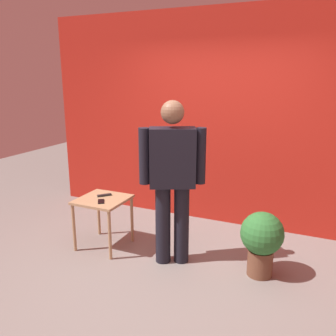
% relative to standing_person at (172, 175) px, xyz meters
% --- Properties ---
extents(ground_plane, '(12.00, 12.00, 0.00)m').
position_rel_standing_person_xyz_m(ground_plane, '(0.09, -0.33, -1.00)').
color(ground_plane, gray).
extents(back_wall_red, '(5.15, 0.12, 2.87)m').
position_rel_standing_person_xyz_m(back_wall_red, '(0.09, 1.36, 0.44)').
color(back_wall_red, '#B22218').
rests_on(back_wall_red, ground_plane).
extents(standing_person, '(0.68, 0.42, 1.78)m').
position_rel_standing_person_xyz_m(standing_person, '(0.00, 0.00, 0.00)').
color(standing_person, black).
rests_on(standing_person, ground_plane).
extents(side_table, '(0.55, 0.55, 0.61)m').
position_rel_standing_person_xyz_m(side_table, '(-0.90, -0.01, -0.48)').
color(side_table, tan).
rests_on(side_table, ground_plane).
extents(cell_phone, '(0.14, 0.16, 0.01)m').
position_rel_standing_person_xyz_m(cell_phone, '(-0.84, -0.11, -0.38)').
color(cell_phone, black).
rests_on(cell_phone, side_table).
extents(tv_remote, '(0.15, 0.16, 0.02)m').
position_rel_standing_person_xyz_m(tv_remote, '(-0.93, 0.08, -0.38)').
color(tv_remote, black).
rests_on(tv_remote, side_table).
extents(potted_plant, '(0.44, 0.44, 0.69)m').
position_rel_standing_person_xyz_m(potted_plant, '(0.95, 0.11, -0.59)').
color(potted_plant, brown).
rests_on(potted_plant, ground_plane).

